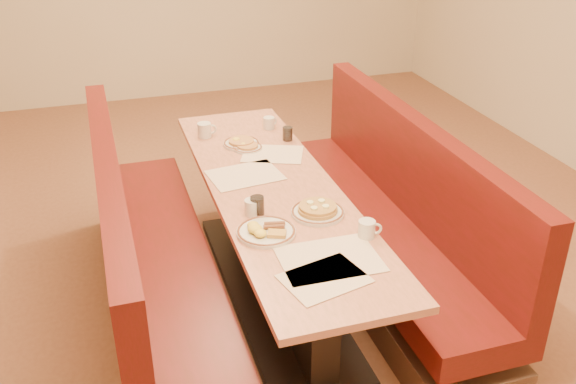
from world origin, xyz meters
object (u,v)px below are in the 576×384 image
object	(u,v)px
coffee_mug_a	(367,229)
coffee_mug_b	(253,207)
coffee_mug_c	(269,123)
diner_table	(275,244)
soda_tumbler_near	(257,206)
booth_right	(387,227)
soda_tumbler_mid	(288,134)
coffee_mug_d	(205,130)
booth_left	(150,267)
eggs_plate	(265,231)
pancake_plate	(318,210)

from	to	relation	value
coffee_mug_a	coffee_mug_b	size ratio (longest dim) A/B	1.06
coffee_mug_c	coffee_mug_b	bearing A→B (deg)	-134.56
diner_table	soda_tumbler_near	size ratio (longest dim) A/B	24.87
booth_right	coffee_mug_c	distance (m)	1.10
coffee_mug_b	soda_tumbler_mid	distance (m)	1.02
coffee_mug_c	coffee_mug_d	size ratio (longest dim) A/B	0.82
booth_left	soda_tumbler_mid	bearing A→B (deg)	32.13
coffee_mug_c	soda_tumbler_near	distance (m)	1.20
booth_left	soda_tumbler_mid	size ratio (longest dim) A/B	27.55
diner_table	coffee_mug_b	distance (m)	0.53
coffee_mug_c	soda_tumbler_near	bearing A→B (deg)	-133.45
booth_right	soda_tumbler_near	world-z (taller)	booth_right
booth_left	coffee_mug_a	xyz separation A→B (m)	(1.02, -0.65, 0.44)
eggs_plate	coffee_mug_a	world-z (taller)	coffee_mug_a
coffee_mug_a	coffee_mug_c	bearing A→B (deg)	106.93
coffee_mug_b	eggs_plate	bearing A→B (deg)	-106.21
pancake_plate	coffee_mug_c	xyz separation A→B (m)	(0.09, 1.23, 0.02)
pancake_plate	coffee_mug_d	xyz separation A→B (m)	(-0.36, 1.22, 0.03)
eggs_plate	coffee_mug_c	size ratio (longest dim) A/B	2.81
diner_table	soda_tumbler_mid	bearing A→B (deg)	66.23
coffee_mug_b	coffee_mug_d	size ratio (longest dim) A/B	0.87
pancake_plate	coffee_mug_a	distance (m)	0.33
coffee_mug_c	coffee_mug_d	xyz separation A→B (m)	(-0.45, -0.01, 0.01)
booth_left	coffee_mug_a	world-z (taller)	booth_left
diner_table	booth_left	distance (m)	0.73
coffee_mug_d	coffee_mug_a	bearing A→B (deg)	-69.34
eggs_plate	soda_tumbler_near	world-z (taller)	soda_tumbler_near
booth_right	coffee_mug_b	distance (m)	1.05
booth_left	booth_right	distance (m)	1.46
pancake_plate	eggs_plate	xyz separation A→B (m)	(-0.32, -0.11, -0.00)
coffee_mug_a	soda_tumbler_mid	xyz separation A→B (m)	(-0.00, 1.29, -0.00)
pancake_plate	coffee_mug_c	bearing A→B (deg)	85.76
booth_right	pancake_plate	size ratio (longest dim) A/B	8.97
booth_right	pancake_plate	bearing A→B (deg)	-148.98
diner_table	booth_left	size ratio (longest dim) A/B	1.00
eggs_plate	coffee_mug_b	world-z (taller)	coffee_mug_b
coffee_mug_d	soda_tumbler_near	size ratio (longest dim) A/B	1.27
eggs_plate	booth_right	bearing A→B (deg)	27.36
diner_table	eggs_plate	bearing A→B (deg)	-111.29
coffee_mug_c	pancake_plate	bearing A→B (deg)	-118.68
booth_left	booth_right	bearing A→B (deg)	0.00
booth_left	coffee_mug_b	xyz separation A→B (m)	(0.54, -0.26, 0.43)
coffee_mug_a	coffee_mug_d	size ratio (longest dim) A/B	0.92
diner_table	soda_tumbler_near	distance (m)	0.53
booth_left	pancake_plate	xyz separation A→B (m)	(0.86, -0.36, 0.41)
pancake_plate	coffee_mug_c	world-z (taller)	coffee_mug_c
coffee_mug_a	soda_tumbler_near	size ratio (longest dim) A/B	1.17
booth_left	diner_table	bearing A→B (deg)	0.00
coffee_mug_a	soda_tumbler_mid	size ratio (longest dim) A/B	1.30
booth_left	coffee_mug_c	size ratio (longest dim) A/B	23.87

